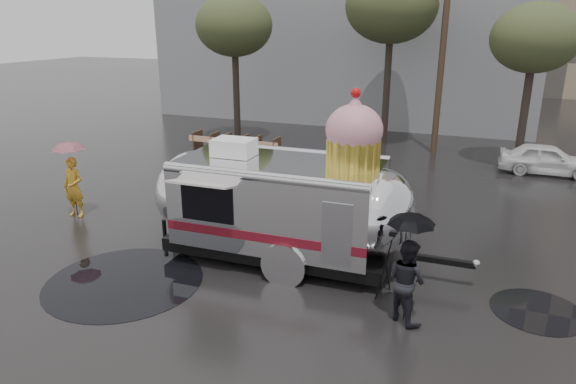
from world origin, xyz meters
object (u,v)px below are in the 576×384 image
at_px(person_right, 407,281).
at_px(person_left, 74,187).
at_px(airstream_trailer, 284,200).
at_px(tripod, 391,258).

bearing_deg(person_right, person_left, 24.12).
bearing_deg(airstream_trailer, tripod, -20.17).
bearing_deg(tripod, airstream_trailer, 154.96).
bearing_deg(airstream_trailer, person_left, 175.22).
xyz_separation_m(person_left, tripod, (9.94, -1.39, 0.01)).
height_order(airstream_trailer, person_right, airstream_trailer).
distance_m(person_left, tripod, 10.03).
distance_m(person_left, person_right, 10.62).
relative_size(airstream_trailer, person_left, 4.48).
bearing_deg(tripod, person_left, 165.79).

